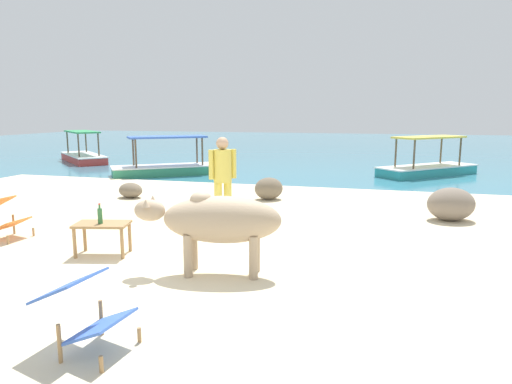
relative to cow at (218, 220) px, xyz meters
name	(u,v)px	position (x,y,z in m)	size (l,w,h in m)	color
sand_beach	(185,266)	(-0.57, 0.21, -0.73)	(18.00, 14.00, 0.04)	beige
water_surface	(338,148)	(-0.57, 22.21, -0.75)	(60.00, 36.00, 0.03)	teal
cow	(218,220)	(0.00, 0.00, 0.00)	(1.93, 0.81, 1.07)	tan
low_bench_table	(102,228)	(-1.90, 0.31, -0.31)	(0.84, 0.61, 0.47)	#A37A4C
bottle	(100,215)	(-1.90, 0.27, -0.11)	(0.07, 0.07, 0.30)	#2D6B38
deck_chair_near	(85,308)	(-0.46, -2.11, -0.32)	(0.81, 0.60, 0.68)	#A37A4C
deck_chair_far	(2,215)	(-4.00, 0.66, -0.32)	(0.80, 0.58, 0.68)	#A37A4C
person_standing	(223,175)	(-0.76, 2.35, 0.24)	(0.43, 0.34, 1.62)	#DBC64C
shore_rock_large	(269,189)	(-0.59, 5.11, -0.45)	(0.68, 0.54, 0.52)	#756651
shore_rock_medium	(131,190)	(-3.88, 4.45, -0.53)	(0.62, 0.48, 0.36)	#756651
shore_rock_small	(451,204)	(3.28, 3.97, -0.39)	(0.90, 0.72, 0.63)	gray
boat_green	(168,167)	(-4.91, 8.63, -0.46)	(3.65, 3.10, 1.29)	#338E66
boat_red	(83,155)	(-10.17, 11.36, -0.46)	(3.51, 3.31, 1.29)	#C63833
boat_teal	(427,167)	(3.44, 10.78, -0.46)	(3.44, 3.39, 1.29)	teal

